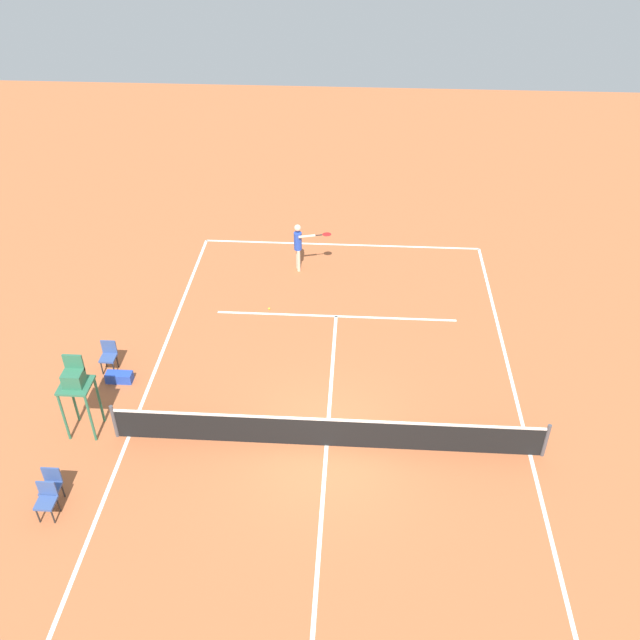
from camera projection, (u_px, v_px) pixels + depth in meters
name	position (u px, v px, depth m)	size (l,w,h in m)	color
ground_plane	(327.00, 445.00, 17.96)	(60.00, 60.00, 0.00)	#B76038
court_lines	(327.00, 445.00, 17.95)	(10.61, 21.20, 0.01)	white
tennis_net	(327.00, 432.00, 17.66)	(11.21, 0.10, 1.07)	#4C4C51
player_serving	(299.00, 243.00, 24.38)	(1.35, 0.48, 1.82)	beige
tennis_ball	(269.00, 309.00, 22.94)	(0.07, 0.07, 0.07)	#CCE033
umpire_chair	(76.00, 384.00, 17.49)	(0.80, 0.80, 2.41)	#2D6B4C
courtside_chair_near	(51.00, 485.00, 16.21)	(0.44, 0.46, 0.95)	#262626
courtside_chair_mid	(109.00, 355.00, 20.15)	(0.44, 0.46, 0.95)	#262626
courtside_chair_far	(47.00, 499.00, 15.87)	(0.44, 0.46, 0.95)	#262626
equipment_bag	(119.00, 377.00, 19.93)	(0.76, 0.32, 0.30)	#2647B7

